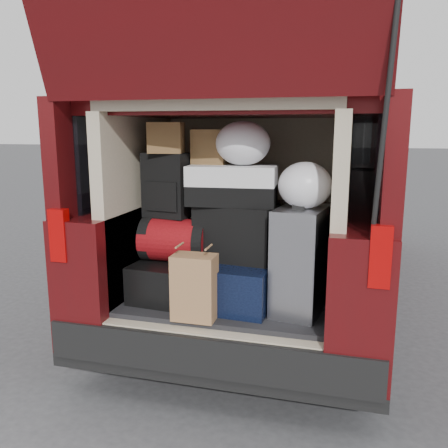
{
  "coord_description": "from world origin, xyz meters",
  "views": [
    {
      "loc": [
        0.72,
        -2.59,
        1.61
      ],
      "look_at": [
        -0.05,
        0.2,
        1.02
      ],
      "focal_mm": 38.0,
      "sensor_mm": 36.0,
      "label": 1
    }
  ],
  "objects_px": {
    "black_hardshell": "(177,277)",
    "backpack": "(167,185)",
    "black_soft_case": "(236,232)",
    "silver_roller": "(300,260)",
    "red_duffel": "(175,240)",
    "navy_hardshell": "(235,280)",
    "kraft_bag": "(194,287)",
    "twotone_duffel": "(232,185)"
  },
  "relations": [
    {
      "from": "navy_hardshell",
      "to": "red_duffel",
      "type": "height_order",
      "value": "red_duffel"
    },
    {
      "from": "black_hardshell",
      "to": "backpack",
      "type": "xyz_separation_m",
      "value": [
        -0.06,
        0.02,
        0.59
      ]
    },
    {
      "from": "red_duffel",
      "to": "twotone_duffel",
      "type": "xyz_separation_m",
      "value": [
        0.36,
        0.04,
        0.35
      ]
    },
    {
      "from": "black_hardshell",
      "to": "backpack",
      "type": "bearing_deg",
      "value": 161.79
    },
    {
      "from": "silver_roller",
      "to": "backpack",
      "type": "distance_m",
      "value": 0.95
    },
    {
      "from": "black_hardshell",
      "to": "navy_hardshell",
      "type": "distance_m",
      "value": 0.39
    },
    {
      "from": "red_duffel",
      "to": "black_soft_case",
      "type": "xyz_separation_m",
      "value": [
        0.38,
        0.04,
        0.06
      ]
    },
    {
      "from": "black_hardshell",
      "to": "silver_roller",
      "type": "relative_size",
      "value": 0.95
    },
    {
      "from": "kraft_bag",
      "to": "red_duffel",
      "type": "height_order",
      "value": "red_duffel"
    },
    {
      "from": "silver_roller",
      "to": "red_duffel",
      "type": "height_order",
      "value": "silver_roller"
    },
    {
      "from": "backpack",
      "to": "black_hardshell",
      "type": "bearing_deg",
      "value": -14.61
    },
    {
      "from": "silver_roller",
      "to": "kraft_bag",
      "type": "xyz_separation_m",
      "value": [
        -0.56,
        -0.28,
        -0.12
      ]
    },
    {
      "from": "black_hardshell",
      "to": "navy_hardshell",
      "type": "xyz_separation_m",
      "value": [
        0.39,
        -0.01,
        0.01
      ]
    },
    {
      "from": "backpack",
      "to": "twotone_duffel",
      "type": "distance_m",
      "value": 0.43
    },
    {
      "from": "black_soft_case",
      "to": "twotone_duffel",
      "type": "relative_size",
      "value": 0.9
    },
    {
      "from": "silver_roller",
      "to": "navy_hardshell",
      "type": "bearing_deg",
      "value": 179.88
    },
    {
      "from": "navy_hardshell",
      "to": "black_soft_case",
      "type": "bearing_deg",
      "value": 94.04
    },
    {
      "from": "kraft_bag",
      "to": "twotone_duffel",
      "type": "bearing_deg",
      "value": 70.4
    },
    {
      "from": "black_soft_case",
      "to": "backpack",
      "type": "height_order",
      "value": "backpack"
    },
    {
      "from": "twotone_duffel",
      "to": "silver_roller",
      "type": "bearing_deg",
      "value": -14.72
    },
    {
      "from": "black_soft_case",
      "to": "twotone_duffel",
      "type": "bearing_deg",
      "value": -166.97
    },
    {
      "from": "silver_roller",
      "to": "red_duffel",
      "type": "distance_m",
      "value": 0.79
    },
    {
      "from": "navy_hardshell",
      "to": "backpack",
      "type": "bearing_deg",
      "value": 179.57
    },
    {
      "from": "navy_hardshell",
      "to": "red_duffel",
      "type": "relative_size",
      "value": 1.46
    },
    {
      "from": "navy_hardshell",
      "to": "silver_roller",
      "type": "xyz_separation_m",
      "value": [
        0.4,
        -0.06,
        0.18
      ]
    },
    {
      "from": "black_soft_case",
      "to": "red_duffel",
      "type": "bearing_deg",
      "value": -167.36
    },
    {
      "from": "black_hardshell",
      "to": "black_soft_case",
      "type": "relative_size",
      "value": 1.24
    },
    {
      "from": "silver_roller",
      "to": "kraft_bag",
      "type": "distance_m",
      "value": 0.63
    },
    {
      "from": "black_hardshell",
      "to": "kraft_bag",
      "type": "distance_m",
      "value": 0.43
    },
    {
      "from": "red_duffel",
      "to": "backpack",
      "type": "relative_size",
      "value": 1.03
    },
    {
      "from": "navy_hardshell",
      "to": "kraft_bag",
      "type": "distance_m",
      "value": 0.38
    },
    {
      "from": "black_soft_case",
      "to": "silver_roller",
      "type": "bearing_deg",
      "value": -4.82
    },
    {
      "from": "black_hardshell",
      "to": "silver_roller",
      "type": "distance_m",
      "value": 0.82
    },
    {
      "from": "black_hardshell",
      "to": "navy_hardshell",
      "type": "height_order",
      "value": "navy_hardshell"
    },
    {
      "from": "silver_roller",
      "to": "backpack",
      "type": "bearing_deg",
      "value": -177.67
    },
    {
      "from": "black_hardshell",
      "to": "silver_roller",
      "type": "height_order",
      "value": "silver_roller"
    },
    {
      "from": "silver_roller",
      "to": "black_soft_case",
      "type": "bearing_deg",
      "value": 177.29
    },
    {
      "from": "silver_roller",
      "to": "kraft_bag",
      "type": "bearing_deg",
      "value": -144.55
    },
    {
      "from": "silver_roller",
      "to": "black_soft_case",
      "type": "distance_m",
      "value": 0.43
    },
    {
      "from": "black_soft_case",
      "to": "twotone_duffel",
      "type": "distance_m",
      "value": 0.29
    },
    {
      "from": "black_soft_case",
      "to": "twotone_duffel",
      "type": "xyz_separation_m",
      "value": [
        -0.03,
        -0.0,
        0.29
      ]
    },
    {
      "from": "kraft_bag",
      "to": "backpack",
      "type": "relative_size",
      "value": 0.92
    }
  ]
}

